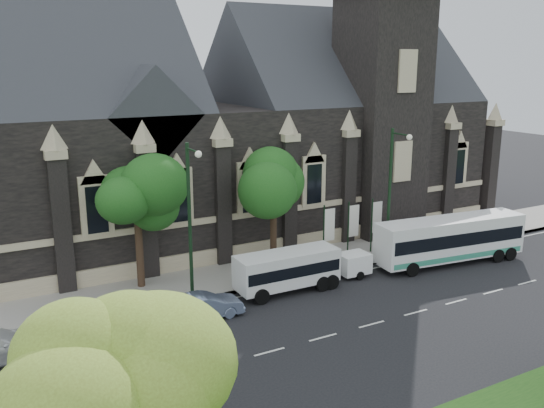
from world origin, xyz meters
TOP-DOWN VIEW (x-y plane):
  - ground at (0.00, 0.00)m, footprint 160.00×160.00m
  - sidewalk at (0.00, 9.50)m, footprint 80.00×5.00m
  - museum at (5.12, 18.78)m, footprint 40.00×17.70m
  - tree_park_near at (-11.77, -8.77)m, footprint 4.42×4.42m
  - tree_walk_right at (3.21, 10.71)m, footprint 4.08×4.08m
  - tree_walk_left at (-5.80, 10.70)m, footprint 3.91×3.91m
  - street_lamp_near at (10.00, 7.09)m, footprint 0.36×1.88m
  - street_lamp_mid at (-4.00, 7.09)m, footprint 0.36×1.88m
  - banner_flag_left at (6.29, 9.00)m, footprint 0.90×0.10m
  - banner_flag_center at (8.29, 9.00)m, footprint 0.90×0.10m
  - banner_flag_right at (10.29, 9.00)m, footprint 0.90×0.10m
  - tour_coach at (13.37, 4.89)m, footprint 10.82×3.47m
  - shuttle_bus at (1.43, 5.93)m, footprint 6.27×2.31m
  - box_trailer at (6.28, 6.03)m, footprint 2.79×1.64m
  - sedan at (-4.27, 4.83)m, footprint 4.15×1.57m

SIDE VIEW (x-z plane):
  - ground at x=0.00m, z-range 0.00..0.00m
  - sidewalk at x=0.00m, z-range 0.00..0.15m
  - sedan at x=-4.27m, z-range 0.00..1.35m
  - box_trailer at x=6.28m, z-range 0.10..1.59m
  - shuttle_bus at x=1.43m, z-range 0.20..2.61m
  - tour_coach at x=13.37m, z-range 0.15..3.25m
  - banner_flag_left at x=6.29m, z-range 0.38..4.38m
  - banner_flag_center at x=8.29m, z-range 0.38..4.38m
  - banner_flag_right at x=10.29m, z-range 0.38..4.38m
  - street_lamp_near at x=10.00m, z-range 0.61..9.61m
  - street_lamp_mid at x=-4.00m, z-range 0.61..9.61m
  - tree_walk_left at x=-5.80m, z-range 1.91..9.55m
  - tree_walk_right at x=3.21m, z-range 1.92..9.72m
  - tree_park_near at x=-11.77m, z-range 2.14..10.70m
  - museum at x=5.12m, z-range -6.78..23.12m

